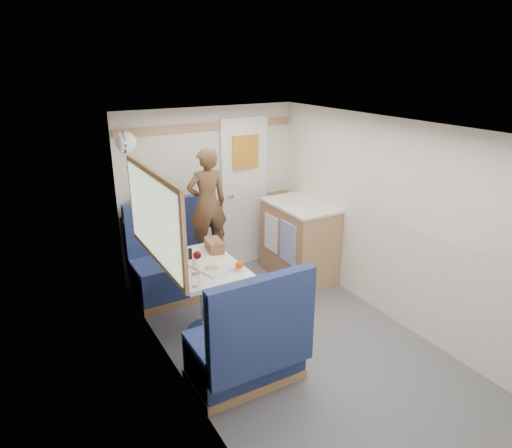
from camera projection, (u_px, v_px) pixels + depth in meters
floor at (322, 366)px, 3.94m from camera, size 4.50×4.50×0.00m
ceiling at (336, 134)px, 3.26m from camera, size 4.50×4.50×0.00m
wall_back at (210, 192)px, 5.43m from camera, size 2.20×0.02×2.00m
wall_left at (199, 295)px, 3.09m from camera, size 0.02×4.50×2.00m
wall_right at (425, 236)px, 4.11m from camera, size 0.02×4.50×2.00m
oak_trim_low at (211, 205)px, 5.47m from camera, size 2.15×0.02×0.08m
oak_trim_high at (209, 126)px, 5.15m from camera, size 2.15×0.02×0.08m
side_window at (153, 217)px, 3.83m from camera, size 0.04×1.30×0.72m
rear_door at (245, 190)px, 5.63m from camera, size 0.62×0.12×1.86m
dinette_table at (204, 279)px, 4.26m from camera, size 0.62×0.92×0.72m
bench_far at (173, 269)px, 5.06m from camera, size 0.90×0.59×1.05m
bench_near at (248, 351)px, 3.65m from camera, size 0.90×0.59×1.05m
ledge at (162, 214)px, 5.07m from camera, size 0.90×0.14×0.04m
dome_light at (126, 142)px, 4.37m from camera, size 0.20×0.20×0.20m
galley_counter at (299, 240)px, 5.43m from camera, size 0.57×0.92×0.92m
person at (207, 204)px, 4.84m from camera, size 0.45×0.31×1.21m
duffel_bag at (157, 203)px, 5.00m from camera, size 0.48×0.31×0.21m
tray at (212, 266)px, 4.13m from camera, size 0.37×0.43×0.02m
orange_fruit at (239, 265)px, 4.05m from camera, size 0.07×0.07×0.07m
cheese_block at (212, 266)px, 4.08m from camera, size 0.10×0.07×0.03m
wine_glass at (197, 256)px, 4.08m from camera, size 0.08×0.08×0.17m
tumbler_left at (196, 280)px, 3.78m from camera, size 0.07×0.07×0.11m
beer_glass at (218, 248)px, 4.41m from camera, size 0.07×0.07×0.11m
pepper_grinder at (190, 254)px, 4.30m from camera, size 0.04×0.04×0.10m
salt_grinder at (194, 264)px, 4.11m from camera, size 0.03×0.03×0.08m
bread_loaf at (214, 245)px, 4.49m from camera, size 0.18×0.28×0.11m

